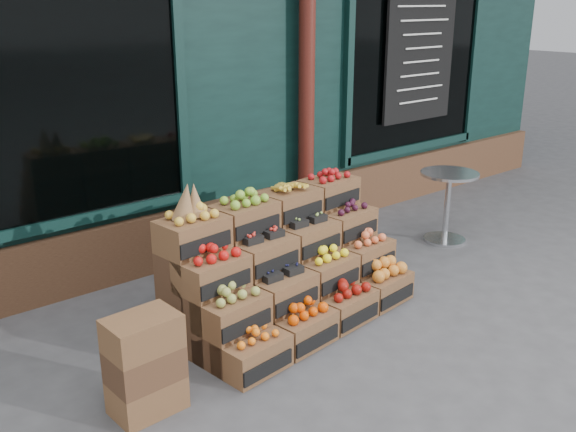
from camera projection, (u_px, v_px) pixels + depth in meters
ground at (359, 326)px, 5.43m from camera, size 60.00×60.00×0.00m
shop_facade at (83, 18)px, 8.38m from camera, size 12.00×6.24×4.80m
crate_display at (286, 272)px, 5.50m from camera, size 2.23×1.25×1.33m
spare_crates at (145, 365)px, 4.21m from camera, size 0.47×0.34×0.69m
bistro_table at (448, 199)px, 7.20m from camera, size 0.64×0.64×0.81m
shopkeeper at (0, 187)px, 6.14m from camera, size 0.76×0.59×1.85m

